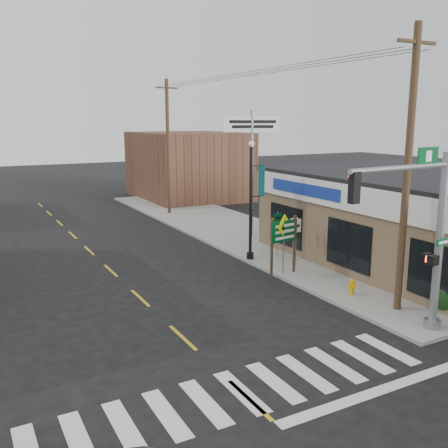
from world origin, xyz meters
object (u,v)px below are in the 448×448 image
lamp_post (252,192)px  utility_pole_near (407,170)px  guide_sign (284,237)px  dance_center_sign (252,142)px  traffic_signal_pole (426,225)px  bare_tree (371,191)px  utility_pole_far (168,146)px  fire_hydrant (352,286)px

lamp_post → utility_pole_near: size_ratio=0.58×
guide_sign → dance_center_sign: bearing=60.0°
traffic_signal_pole → utility_pole_near: bearing=55.8°
traffic_signal_pole → bare_tree: 7.46m
lamp_post → bare_tree: lamp_post is taller
lamp_post → bare_tree: size_ratio=1.29×
traffic_signal_pole → guide_sign: 7.18m
guide_sign → utility_pole_far: size_ratio=0.27×
guide_sign → fire_hydrant: (0.81, -3.36, -1.31)m
utility_pole_near → lamp_post: bearing=98.6°
utility_pole_far → bare_tree: bearing=-82.7°
traffic_signal_pole → bare_tree: size_ratio=1.33×
fire_hydrant → utility_pole_far: bearing=88.8°
bare_tree → utility_pole_near: bearing=-123.2°
lamp_post → utility_pole_near: (1.14, -7.96, 1.66)m
fire_hydrant → bare_tree: bare_tree is taller
lamp_post → utility_pole_far: 13.17m
guide_sign → utility_pole_near: utility_pole_near is taller
bare_tree → utility_pole_near: 5.69m
guide_sign → utility_pole_far: utility_pole_far is taller
guide_sign → utility_pole_near: bearing=-86.2°
bare_tree → dance_center_sign: bearing=101.0°
guide_sign → dance_center_sign: (2.70, 7.09, 3.63)m
lamp_post → dance_center_sign: size_ratio=0.79×
dance_center_sign → utility_pole_far: bearing=114.5°
utility_pole_near → utility_pole_far: 21.00m
dance_center_sign → utility_pole_near: utility_pole_near is taller
fire_hydrant → dance_center_sign: size_ratio=0.09×
lamp_post → dance_center_sign: (2.64, 4.36, 2.05)m
traffic_signal_pole → dance_center_sign: size_ratio=0.82×
utility_pole_near → dance_center_sign: bearing=83.5°
traffic_signal_pole → dance_center_sign: 14.38m
dance_center_sign → bare_tree: dance_center_sign is taller
traffic_signal_pole → bare_tree: (3.98, 6.31, -0.03)m
lamp_post → utility_pole_near: 8.21m
utility_pole_near → traffic_signal_pole: bearing=-119.4°
lamp_post → utility_pole_near: utility_pole_near is taller
fire_hydrant → utility_pole_near: size_ratio=0.06×
guide_sign → utility_pole_near: size_ratio=0.26×
traffic_signal_pole → lamp_post: (-0.16, 9.68, -0.20)m
traffic_signal_pole → guide_sign: (-0.22, 6.95, -1.78)m
fire_hydrant → bare_tree: 5.32m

